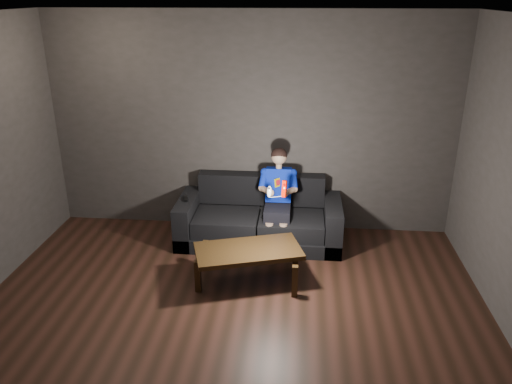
# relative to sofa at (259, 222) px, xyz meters

# --- Properties ---
(floor) EXTENTS (5.00, 5.00, 0.00)m
(floor) POSITION_rel_sofa_xyz_m (-0.15, -2.07, -0.25)
(floor) COLOR black
(floor) RESTS_ON ground
(back_wall) EXTENTS (5.00, 0.04, 2.70)m
(back_wall) POSITION_rel_sofa_xyz_m (-0.15, 0.43, 1.10)
(back_wall) COLOR #373330
(back_wall) RESTS_ON ground
(ceiling) EXTENTS (5.00, 5.00, 0.02)m
(ceiling) POSITION_rel_sofa_xyz_m (-0.15, -2.07, 2.45)
(ceiling) COLOR silver
(ceiling) RESTS_ON back_wall
(sofa) EXTENTS (1.97, 0.85, 0.76)m
(sofa) POSITION_rel_sofa_xyz_m (0.00, 0.00, 0.00)
(sofa) COLOR black
(sofa) RESTS_ON floor
(child) EXTENTS (0.46, 0.56, 1.12)m
(child) POSITION_rel_sofa_xyz_m (0.22, -0.04, 0.43)
(child) COLOR black
(child) RESTS_ON sofa
(wii_remote_red) EXTENTS (0.06, 0.08, 0.19)m
(wii_remote_red) POSITION_rel_sofa_xyz_m (0.31, -0.48, 0.64)
(wii_remote_red) COLOR #F01600
(wii_remote_red) RESTS_ON child
(nunchuk_white) EXTENTS (0.06, 0.08, 0.14)m
(nunchuk_white) POSITION_rel_sofa_xyz_m (0.15, -0.47, 0.59)
(nunchuk_white) COLOR white
(nunchuk_white) RESTS_ON child
(wii_remote_black) EXTENTS (0.07, 0.15, 0.03)m
(wii_remote_black) POSITION_rel_sofa_xyz_m (-0.89, -0.07, 0.30)
(wii_remote_black) COLOR black
(wii_remote_black) RESTS_ON sofa
(coffee_table) EXTENTS (1.20, 0.84, 0.40)m
(coffee_table) POSITION_rel_sofa_xyz_m (-0.04, -0.97, 0.09)
(coffee_table) COLOR black
(coffee_table) RESTS_ON floor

